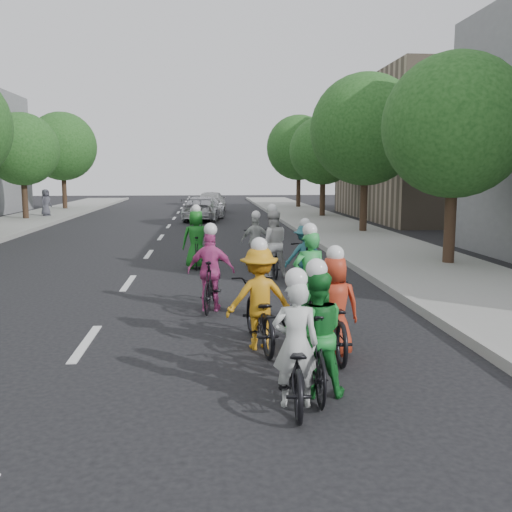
{
  "coord_description": "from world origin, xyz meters",
  "views": [
    {
      "loc": [
        1.95,
        -8.95,
        2.69
      ],
      "look_at": [
        2.93,
        2.51,
        1.0
      ],
      "focal_mm": 40.0,
      "sensor_mm": 36.0,
      "label": 1
    }
  ],
  "objects": [
    {
      "name": "tree_l_5",
      "position": [
        -8.2,
        33.0,
        4.52
      ],
      "size": [
        4.8,
        4.8,
        6.93
      ],
      "color": "black",
      "rests_on": "ground"
    },
    {
      "name": "tree_r_3",
      "position": [
        8.8,
        33.6,
        4.52
      ],
      "size": [
        4.8,
        4.8,
        6.93
      ],
      "color": "black",
      "rests_on": "ground"
    },
    {
      "name": "cyclist_0",
      "position": [
        2.94,
        -2.62,
        0.54
      ],
      "size": [
        0.76,
        1.82,
        1.63
      ],
      "rotation": [
        0.0,
        0.0,
        3.06
      ],
      "color": "black",
      "rests_on": "ground"
    },
    {
      "name": "cyclist_1",
      "position": [
        3.23,
        -2.32,
        0.64
      ],
      "size": [
        0.77,
        1.76,
        1.68
      ],
      "rotation": [
        0.0,
        0.0,
        3.11
      ],
      "color": "black",
      "rests_on": "ground"
    },
    {
      "name": "tree_r_2",
      "position": [
        8.8,
        24.6,
        3.96
      ],
      "size": [
        4.0,
        4.0,
        5.97
      ],
      "color": "black",
      "rests_on": "ground"
    },
    {
      "name": "cyclist_3",
      "position": [
        2.01,
        2.08,
        0.63
      ],
      "size": [
        0.97,
        1.74,
        1.73
      ],
      "rotation": [
        0.0,
        0.0,
        2.98
      ],
      "color": "black",
      "rests_on": "ground"
    },
    {
      "name": "follow_car_lead",
      "position": [
        1.78,
        23.34,
        0.68
      ],
      "size": [
        2.72,
        4.97,
        1.36
      ],
      "primitive_type": "imported",
      "rotation": [
        0.0,
        0.0,
        2.96
      ],
      "color": "silver",
      "rests_on": "ground"
    },
    {
      "name": "cyclist_8",
      "position": [
        3.35,
        7.39,
        0.57
      ],
      "size": [
        0.87,
        1.95,
        1.61
      ],
      "rotation": [
        0.0,
        0.0,
        3.1
      ],
      "color": "black",
      "rests_on": "ground"
    },
    {
      "name": "cyclist_5",
      "position": [
        3.72,
        0.82,
        0.63
      ],
      "size": [
        0.72,
        1.57,
        1.83
      ],
      "rotation": [
        0.0,
        0.0,
        3.34
      ],
      "color": "black",
      "rests_on": "ground"
    },
    {
      "name": "curb_right",
      "position": [
        6.05,
        10.0,
        0.09
      ],
      "size": [
        0.18,
        80.0,
        0.18
      ],
      "primitive_type": "cube",
      "color": "#999993",
      "rests_on": "ground"
    },
    {
      "name": "cyclist_2",
      "position": [
        2.73,
        -0.41,
        0.63
      ],
      "size": [
        1.08,
        2.01,
        1.73
      ],
      "rotation": [
        0.0,
        0.0,
        3.26
      ],
      "color": "black",
      "rests_on": "ground"
    },
    {
      "name": "sidewalk_right",
      "position": [
        8.0,
        10.0,
        0.07
      ],
      "size": [
        4.0,
        80.0,
        0.15
      ],
      "primitive_type": "cube",
      "color": "gray",
      "rests_on": "ground"
    },
    {
      "name": "cyclist_9",
      "position": [
        1.64,
        7.09,
        0.67
      ],
      "size": [
        0.81,
        1.54,
        1.81
      ],
      "rotation": [
        0.0,
        0.0,
        3.15
      ],
      "color": "black",
      "rests_on": "ground"
    },
    {
      "name": "cyclist_7",
      "position": [
        4.24,
        4.25,
        0.64
      ],
      "size": [
        0.99,
        1.78,
        1.64
      ],
      "rotation": [
        0.0,
        0.0,
        3.21
      ],
      "color": "black",
      "rests_on": "ground"
    },
    {
      "name": "cyclist_6",
      "position": [
        3.61,
        5.58,
        0.7
      ],
      "size": [
        0.89,
        1.54,
        1.9
      ],
      "rotation": [
        0.0,
        0.0,
        3.21
      ],
      "color": "black",
      "rests_on": "ground"
    },
    {
      "name": "tree_l_4",
      "position": [
        -8.2,
        24.0,
        3.96
      ],
      "size": [
        4.0,
        4.0,
        5.97
      ],
      "color": "black",
      "rests_on": "ground"
    },
    {
      "name": "spectator_2",
      "position": [
        -7.58,
        25.87,
        0.93
      ],
      "size": [
        0.76,
        0.9,
        1.57
      ],
      "primitive_type": "imported",
      "rotation": [
        0.0,
        0.0,
        1.18
      ],
      "color": "#464551",
      "rests_on": "sidewalk_left"
    },
    {
      "name": "tree_r_1",
      "position": [
        8.8,
        15.6,
        4.52
      ],
      "size": [
        4.8,
        4.8,
        6.93
      ],
      "color": "black",
      "rests_on": "ground"
    },
    {
      "name": "bldg_se",
      "position": [
        16.0,
        24.0,
        4.0
      ],
      "size": [
        10.0,
        14.0,
        8.0
      ],
      "primitive_type": "cube",
      "color": "gray",
      "rests_on": "ground"
    },
    {
      "name": "tree_r_0",
      "position": [
        8.8,
        6.6,
        3.96
      ],
      "size": [
        4.0,
        4.0,
        5.97
      ],
      "color": "black",
      "rests_on": "ground"
    },
    {
      "name": "ground",
      "position": [
        0.0,
        0.0,
        0.0
      ],
      "size": [
        120.0,
        120.0,
        0.0
      ],
      "primitive_type": "plane",
      "color": "black",
      "rests_on": "ground"
    },
    {
      "name": "follow_car_trail",
      "position": [
        2.25,
        29.72,
        0.76
      ],
      "size": [
        2.2,
        4.6,
        1.52
      ],
      "primitive_type": "imported",
      "rotation": [
        0.0,
        0.0,
        3.05
      ],
      "color": "white",
      "rests_on": "ground"
    },
    {
      "name": "cyclist_4",
      "position": [
        3.79,
        -0.86,
        0.59
      ],
      "size": [
        0.75,
        1.95,
        1.65
      ],
      "rotation": [
        0.0,
        0.0,
        3.11
      ],
      "color": "black",
      "rests_on": "ground"
    }
  ]
}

